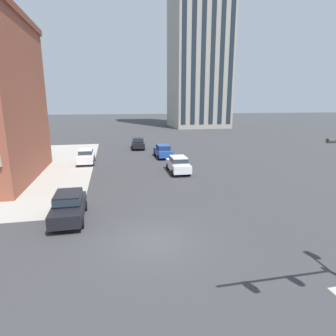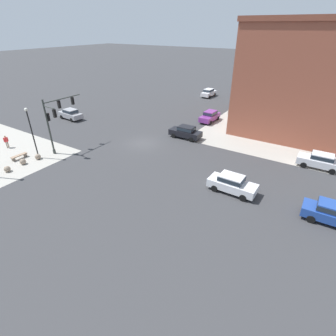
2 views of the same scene
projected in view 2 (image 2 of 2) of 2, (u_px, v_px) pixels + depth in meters
ground_plane at (143, 143)px, 34.20m from camera, size 320.00×320.00×0.00m
sidewalk_far_corner at (327, 127)px, 39.59m from camera, size 32.00×32.00×0.02m
traffic_signal_main at (55, 117)px, 30.01m from camera, size 5.23×2.09×6.54m
bollard_sphere_curb_a at (38, 157)px, 29.96m from camera, size 0.65×0.65×0.65m
bollard_sphere_curb_b at (23, 162)px, 28.87m from camera, size 0.65×0.65×0.65m
bollard_sphere_curb_c at (7, 169)px, 27.38m from camera, size 0.65×0.65×0.65m
bench_near_signal at (19, 156)px, 30.05m from camera, size 1.81×0.52×0.49m
pedestrian_near_bench at (6, 141)px, 32.50m from camera, size 0.55×0.23×1.62m
street_lamp_corner_near at (31, 128)px, 28.68m from camera, size 0.36×0.36×5.93m
car_main_northbound_near at (209, 92)px, 56.16m from camera, size 4.43×1.96×1.68m
car_main_southbound_near at (70, 114)px, 42.59m from camera, size 2.14×4.52×1.68m
car_main_southbound_far at (333, 213)px, 20.04m from camera, size 1.95×4.43×1.68m
car_cross_eastbound at (186, 132)px, 35.38m from camera, size 1.92×4.42×1.68m
car_cross_westbound at (210, 116)px, 41.58m from camera, size 4.46×2.00×1.68m
car_main_mid at (320, 160)px, 27.85m from camera, size 1.92×4.41×1.68m
car_cross_far at (232, 183)px, 23.81m from camera, size 1.96×4.44×1.68m
storefront_block_near_corner at (302, 75)px, 37.31m from camera, size 19.48×14.50×14.64m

